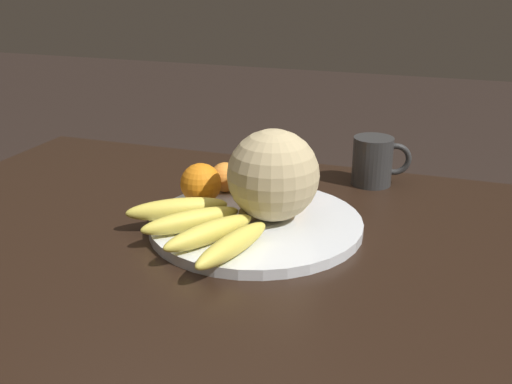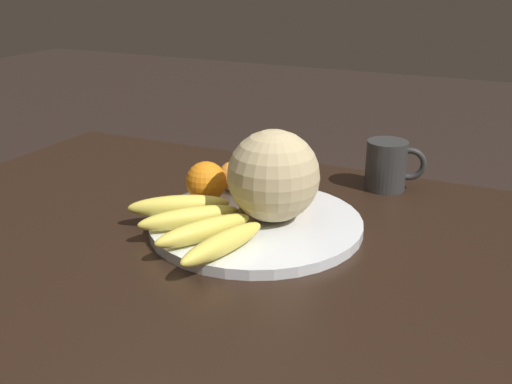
% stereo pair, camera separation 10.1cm
% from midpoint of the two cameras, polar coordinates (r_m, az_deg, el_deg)
% --- Properties ---
extents(kitchen_table, '(1.26, 0.88, 0.75)m').
position_cam_midpoint_polar(kitchen_table, '(1.06, -1.26, -9.60)').
color(kitchen_table, black).
rests_on(kitchen_table, ground_plane).
extents(fruit_bowl, '(0.37, 0.37, 0.02)m').
position_cam_midpoint_polar(fruit_bowl, '(1.03, 2.80, -3.05)').
color(fruit_bowl, silver).
rests_on(fruit_bowl, kitchen_table).
extents(melon, '(0.16, 0.16, 0.16)m').
position_cam_midpoint_polar(melon, '(1.00, 4.55, 1.49)').
color(melon, tan).
rests_on(melon, fruit_bowl).
extents(banana_bunch, '(0.26, 0.25, 0.04)m').
position_cam_midpoint_polar(banana_bunch, '(0.97, -2.57, -3.00)').
color(banana_bunch, brown).
rests_on(banana_bunch, fruit_bowl).
extents(orange_front_left, '(0.07, 0.07, 0.07)m').
position_cam_midpoint_polar(orange_front_left, '(1.09, -2.15, 0.94)').
color(orange_front_left, orange).
rests_on(orange_front_left, fruit_bowl).
extents(orange_front_right, '(0.06, 0.06, 0.06)m').
position_cam_midpoint_polar(orange_front_right, '(1.15, 0.30, 1.47)').
color(orange_front_right, orange).
rests_on(orange_front_right, fruit_bowl).
extents(orange_mid_center, '(0.06, 0.06, 0.06)m').
position_cam_midpoint_polar(orange_mid_center, '(1.12, 6.64, 0.83)').
color(orange_mid_center, orange).
rests_on(orange_mid_center, fruit_bowl).
extents(orange_back_left, '(0.07, 0.07, 0.07)m').
position_cam_midpoint_polar(orange_back_left, '(1.13, 3.01, 1.44)').
color(orange_back_left, orange).
rests_on(orange_back_left, fruit_bowl).
extents(ceramic_mug, '(0.12, 0.08, 0.10)m').
position_cam_midpoint_polar(ceramic_mug, '(1.24, 14.74, 2.46)').
color(ceramic_mug, '#2D2D2D').
rests_on(ceramic_mug, kitchen_table).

